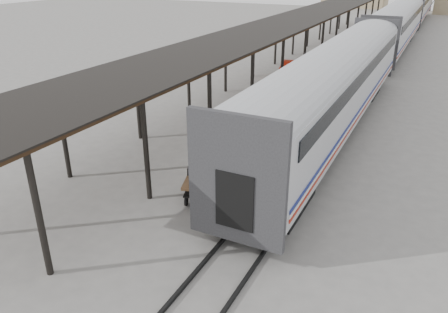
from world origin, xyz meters
name	(u,v)px	position (x,y,z in m)	size (l,w,h in m)	color
ground	(205,184)	(0.00, 0.00, 0.00)	(160.00, 160.00, 0.00)	slate
train	(396,24)	(3.19, 33.79, 2.69)	(3.45, 76.01, 4.01)	silver
canopy	(304,17)	(-3.40, 24.00, 4.00)	(4.90, 64.30, 4.15)	#422B19
rails	(392,51)	(3.20, 34.00, 0.06)	(1.54, 150.00, 0.12)	black
baggage_cart	(204,179)	(0.39, -0.79, 0.65)	(1.93, 2.67, 0.86)	brown
suitcase_stack	(203,166)	(0.19, -0.50, 1.06)	(1.34, 1.33, 0.58)	#353638
luggage_tug	(286,72)	(-2.66, 17.89, 0.66)	(1.33, 1.82, 1.45)	maroon
porter	(201,163)	(0.64, -1.44, 1.68)	(0.60, 0.39, 1.65)	navy
pedestrian	(268,91)	(-1.77, 11.63, 0.80)	(0.94, 0.39, 1.61)	black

